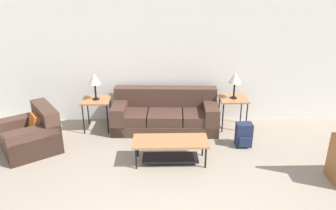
# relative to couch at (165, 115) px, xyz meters

# --- Properties ---
(wall_back) EXTENTS (8.97, 0.06, 2.60)m
(wall_back) POSITION_rel_couch_xyz_m (0.06, 0.52, 1.00)
(wall_back) COLOR white
(wall_back) RESTS_ON ground_plane
(couch) EXTENTS (2.17, 0.96, 0.82)m
(couch) POSITION_rel_couch_xyz_m (0.00, 0.00, 0.00)
(couch) COLOR #4C3328
(couch) RESTS_ON ground_plane
(armchair) EXTENTS (1.27, 1.27, 0.80)m
(armchair) POSITION_rel_couch_xyz_m (-2.44, -0.84, -0.01)
(armchair) COLOR #4C3328
(armchair) RESTS_ON ground_plane
(coffee_table) EXTENTS (1.27, 0.52, 0.42)m
(coffee_table) POSITION_rel_couch_xyz_m (0.07, -1.34, 0.01)
(coffee_table) COLOR #A87042
(coffee_table) RESTS_ON ground_plane
(side_table_left) EXTENTS (0.56, 0.54, 0.66)m
(side_table_left) POSITION_rel_couch_xyz_m (-1.40, 0.01, 0.29)
(side_table_left) COLOR #A87042
(side_table_left) RESTS_ON ground_plane
(side_table_right) EXTENTS (0.56, 0.54, 0.66)m
(side_table_right) POSITION_rel_couch_xyz_m (1.40, 0.01, 0.29)
(side_table_right) COLOR #A87042
(side_table_right) RESTS_ON ground_plane
(table_lamp_left) EXTENTS (0.25, 0.25, 0.55)m
(table_lamp_left) POSITION_rel_couch_xyz_m (-1.40, 0.01, 0.78)
(table_lamp_left) COLOR black
(table_lamp_left) RESTS_ON side_table_left
(table_lamp_right) EXTENTS (0.25, 0.25, 0.55)m
(table_lamp_right) POSITION_rel_couch_xyz_m (1.40, 0.01, 0.78)
(table_lamp_right) COLOR black
(table_lamp_right) RESTS_ON side_table_right
(backpack) EXTENTS (0.29, 0.29, 0.46)m
(backpack) POSITION_rel_couch_xyz_m (1.45, -0.80, -0.07)
(backpack) COLOR #1E2847
(backpack) RESTS_ON ground_plane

